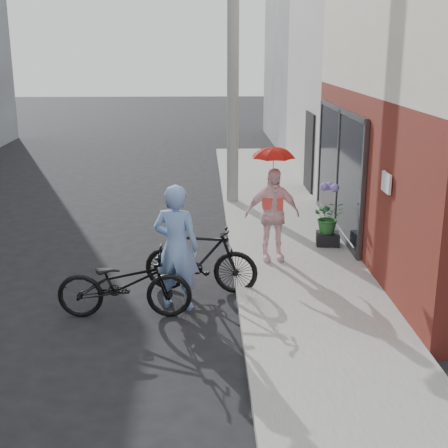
{
  "coord_description": "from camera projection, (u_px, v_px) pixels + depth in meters",
  "views": [
    {
      "loc": [
        0.37,
        -8.97,
        3.83
      ],
      "look_at": [
        0.7,
        0.51,
        1.1
      ],
      "focal_mm": 50.0,
      "sensor_mm": 36.0,
      "label": 1
    }
  ],
  "objects": [
    {
      "name": "sidewalk",
      "position": [
        296.0,
        255.0,
        11.64
      ],
      "size": [
        2.2,
        24.0,
        0.12
      ],
      "primitive_type": "cube",
      "color": "gray",
      "rests_on": "ground"
    },
    {
      "name": "ground",
      "position": [
        180.0,
        302.0,
        9.66
      ],
      "size": [
        80.0,
        80.0,
        0.0
      ],
      "primitive_type": "plane",
      "color": "black",
      "rests_on": "ground"
    },
    {
      "name": "plaster_building",
      "position": [
        444.0,
        57.0,
        17.58
      ],
      "size": [
        8.0,
        6.0,
        7.0
      ],
      "primitive_type": "cube",
      "color": "silver",
      "rests_on": "ground"
    },
    {
      "name": "curb",
      "position": [
        234.0,
        255.0,
        11.6
      ],
      "size": [
        0.12,
        24.0,
        0.12
      ],
      "primitive_type": "cube",
      "color": "#9E9E99",
      "rests_on": "ground"
    },
    {
      "name": "planter",
      "position": [
        328.0,
        239.0,
        12.02
      ],
      "size": [
        0.49,
        0.49,
        0.23
      ],
      "primitive_type": "cube",
      "rotation": [
        0.0,
        0.0,
        -0.13
      ],
      "color": "black",
      "rests_on": "sidewalk"
    },
    {
      "name": "east_building_far",
      "position": [
        377.0,
        54.0,
        24.3
      ],
      "size": [
        8.0,
        8.0,
        7.0
      ],
      "primitive_type": "cube",
      "color": "slate",
      "rests_on": "ground"
    },
    {
      "name": "utility_pole",
      "position": [
        233.0,
        60.0,
        14.49
      ],
      "size": [
        0.28,
        0.28,
        7.0
      ],
      "primitive_type": "cylinder",
      "color": "#9E9E99",
      "rests_on": "ground"
    },
    {
      "name": "officer",
      "position": [
        176.0,
        248.0,
        9.19
      ],
      "size": [
        0.8,
        0.64,
        1.91
      ],
      "primitive_type": "imported",
      "rotation": [
        0.0,
        0.0,
        2.85
      ],
      "color": "#7697D3",
      "rests_on": "ground"
    },
    {
      "name": "potted_plant",
      "position": [
        329.0,
        217.0,
        11.89
      ],
      "size": [
        0.58,
        0.5,
        0.65
      ],
      "primitive_type": "imported",
      "color": "#28642C",
      "rests_on": "planter"
    },
    {
      "name": "bike_right",
      "position": [
        201.0,
        259.0,
        9.92
      ],
      "size": [
        1.9,
        0.87,
        1.1
      ],
      "primitive_type": "imported",
      "rotation": [
        0.0,
        0.0,
        1.37
      ],
      "color": "black",
      "rests_on": "ground"
    },
    {
      "name": "parasol",
      "position": [
        274.0,
        149.0,
        10.66
      ],
      "size": [
        0.73,
        0.73,
        0.64
      ],
      "primitive_type": "imported",
      "color": "red",
      "rests_on": "kimono_woman"
    },
    {
      "name": "bike_left",
      "position": [
        124.0,
        284.0,
        9.01
      ],
      "size": [
        1.96,
        0.72,
        1.02
      ],
      "primitive_type": "imported",
      "rotation": [
        0.0,
        0.0,
        1.55
      ],
      "color": "black",
      "rests_on": "ground"
    },
    {
      "name": "kimono_woman",
      "position": [
        272.0,
        214.0,
        10.98
      ],
      "size": [
        1.02,
        0.52,
        1.67
      ],
      "primitive_type": "imported",
      "rotation": [
        0.0,
        0.0,
        0.12
      ],
      "color": "#FFD5DA",
      "rests_on": "sidewalk"
    }
  ]
}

